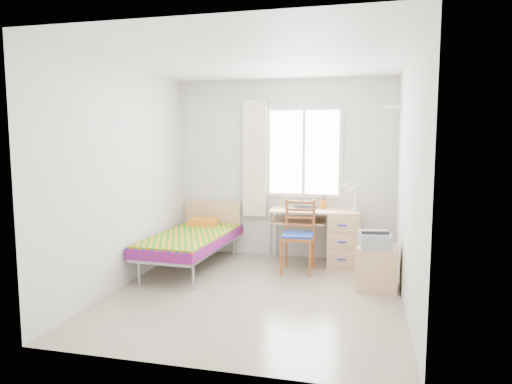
{
  "coord_description": "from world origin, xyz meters",
  "views": [
    {
      "loc": [
        1.17,
        -4.85,
        1.74
      ],
      "look_at": [
        -0.13,
        0.55,
        1.09
      ],
      "focal_mm": 32.0,
      "sensor_mm": 36.0,
      "label": 1
    }
  ],
  "objects_px": {
    "desk": "(338,235)",
    "printer": "(375,239)",
    "chair": "(299,231)",
    "cabinet": "(377,268)",
    "bed": "(193,238)"
  },
  "relations": [
    {
      "from": "bed",
      "to": "desk",
      "type": "xyz_separation_m",
      "value": [
        1.91,
        0.56,
        0.02
      ]
    },
    {
      "from": "desk",
      "to": "printer",
      "type": "xyz_separation_m",
      "value": [
        0.47,
        -0.95,
        0.18
      ]
    },
    {
      "from": "desk",
      "to": "cabinet",
      "type": "height_order",
      "value": "desk"
    },
    {
      "from": "bed",
      "to": "cabinet",
      "type": "height_order",
      "value": "bed"
    },
    {
      "from": "bed",
      "to": "chair",
      "type": "bearing_deg",
      "value": 8.15
    },
    {
      "from": "chair",
      "to": "cabinet",
      "type": "relative_size",
      "value": 1.88
    },
    {
      "from": "cabinet",
      "to": "printer",
      "type": "bearing_deg",
      "value": -157.92
    },
    {
      "from": "cabinet",
      "to": "printer",
      "type": "xyz_separation_m",
      "value": [
        -0.03,
        -0.01,
        0.34
      ]
    },
    {
      "from": "chair",
      "to": "printer",
      "type": "xyz_separation_m",
      "value": [
        0.95,
        -0.52,
        0.06
      ]
    },
    {
      "from": "cabinet",
      "to": "printer",
      "type": "distance_m",
      "value": 0.34
    },
    {
      "from": "chair",
      "to": "cabinet",
      "type": "height_order",
      "value": "chair"
    },
    {
      "from": "bed",
      "to": "printer",
      "type": "distance_m",
      "value": 2.43
    },
    {
      "from": "bed",
      "to": "cabinet",
      "type": "bearing_deg",
      "value": -6.0
    },
    {
      "from": "chair",
      "to": "cabinet",
      "type": "xyz_separation_m",
      "value": [
        0.99,
        -0.51,
        -0.28
      ]
    },
    {
      "from": "bed",
      "to": "desk",
      "type": "distance_m",
      "value": 2.0
    }
  ]
}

